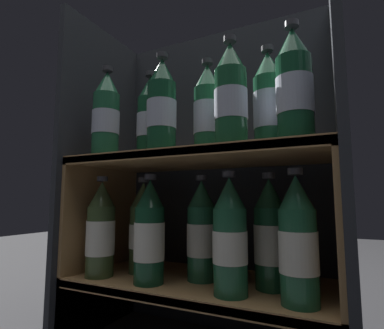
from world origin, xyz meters
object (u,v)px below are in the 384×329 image
(bottle_upper_back_0, at_px, (150,120))
(bottle_upper_back_1, at_px, (208,112))
(bottle_upper_front_2, at_px, (231,97))
(bottle_lower_back_1, at_px, (202,232))
(bottle_lower_front_0, at_px, (101,231))
(bottle_lower_back_0, at_px, (143,229))
(bottle_upper_front_0, at_px, (106,117))
(bottle_lower_front_3, at_px, (298,242))
(bottle_lower_front_2, at_px, (230,238))
(bottle_lower_front_1, at_px, (149,234))
(bottle_lower_back_2, at_px, (270,236))
(bottle_upper_back_2, at_px, (269,104))
(bottle_upper_front_3, at_px, (294,88))
(bottle_upper_front_1, at_px, (162,108))

(bottle_upper_back_0, xyz_separation_m, bottle_upper_back_1, (0.20, 0.00, -0.00))
(bottle_upper_front_2, xyz_separation_m, bottle_lower_back_1, (-0.12, 0.09, -0.34))
(bottle_upper_back_1, relative_size, bottle_lower_back_1, 1.00)
(bottle_lower_front_0, xyz_separation_m, bottle_lower_back_0, (0.08, 0.09, 0.00))
(bottle_upper_front_0, bearing_deg, bottle_lower_back_0, 48.36)
(bottle_lower_back_1, bearing_deg, bottle_lower_front_3, -18.74)
(bottle_upper_back_0, xyz_separation_m, bottle_lower_front_2, (0.29, -0.09, -0.34))
(bottle_lower_front_1, relative_size, bottle_lower_back_1, 1.00)
(bottle_lower_front_2, distance_m, bottle_lower_back_1, 0.14)
(bottle_upper_back_1, bearing_deg, bottle_upper_front_2, -41.99)
(bottle_upper_front_0, bearing_deg, bottle_lower_back_2, 10.90)
(bottle_upper_back_1, bearing_deg, bottle_upper_back_2, 0.00)
(bottle_upper_front_0, xyz_separation_m, bottle_lower_front_1, (0.16, 0.00, -0.34))
(bottle_lower_front_2, bearing_deg, bottle_upper_front_0, 180.00)
(bottle_lower_front_0, height_order, bottle_lower_back_2, same)
(bottle_upper_front_3, relative_size, bottle_upper_back_2, 1.00)
(bottle_upper_front_1, xyz_separation_m, bottle_lower_back_2, (0.26, 0.09, -0.34))
(bottle_upper_front_3, relative_size, bottle_lower_front_3, 1.00)
(bottle_upper_back_0, relative_size, bottle_lower_front_1, 1.00)
(bottle_lower_back_2, bearing_deg, bottle_upper_front_3, -47.79)
(bottle_upper_back_1, distance_m, bottle_lower_back_0, 0.40)
(bottle_upper_back_1, distance_m, bottle_lower_back_2, 0.38)
(bottle_upper_front_2, relative_size, bottle_lower_front_2, 1.00)
(bottle_upper_front_0, bearing_deg, bottle_upper_front_3, -0.00)
(bottle_upper_front_1, bearing_deg, bottle_upper_back_2, 18.12)
(bottle_upper_front_0, distance_m, bottle_lower_front_3, 0.63)
(bottle_upper_front_0, relative_size, bottle_lower_back_1, 1.00)
(bottle_upper_back_0, height_order, bottle_lower_back_1, bottle_upper_back_0)
(bottle_upper_back_2, distance_m, bottle_lower_front_2, 0.36)
(bottle_lower_front_1, relative_size, bottle_lower_back_0, 1.00)
(bottle_upper_front_1, relative_size, bottle_upper_front_2, 1.00)
(bottle_upper_back_1, xyz_separation_m, bottle_lower_back_2, (0.17, -0.00, -0.34))
(bottle_upper_back_1, bearing_deg, bottle_lower_front_2, -44.20)
(bottle_upper_front_2, bearing_deg, bottle_lower_front_2, -180.00)
(bottle_lower_back_0, bearing_deg, bottle_upper_back_2, 0.00)
(bottle_lower_back_1, height_order, bottle_lower_back_2, same)
(bottle_upper_back_0, xyz_separation_m, bottle_lower_back_2, (0.36, 0.00, -0.34))
(bottle_upper_back_2, bearing_deg, bottle_lower_front_0, -169.36)
(bottle_upper_front_2, distance_m, bottle_lower_back_1, 0.37)
(bottle_upper_back_1, xyz_separation_m, bottle_lower_front_2, (0.09, -0.09, -0.34))
(bottle_upper_back_2, bearing_deg, bottle_lower_back_0, -180.00)
(bottle_upper_back_0, bearing_deg, bottle_upper_back_1, 0.00)
(bottle_upper_back_2, relative_size, bottle_lower_back_0, 1.00)
(bottle_upper_front_0, relative_size, bottle_upper_back_0, 1.00)
(bottle_lower_front_1, height_order, bottle_lower_back_0, same)
(bottle_upper_front_1, xyz_separation_m, bottle_upper_front_2, (0.20, 0.00, 0.00))
(bottle_lower_front_0, height_order, bottle_lower_front_3, same)
(bottle_upper_back_0, relative_size, bottle_lower_front_3, 1.00)
(bottle_upper_front_1, distance_m, bottle_upper_front_2, 0.20)
(bottle_lower_front_0, distance_m, bottle_lower_front_2, 0.39)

